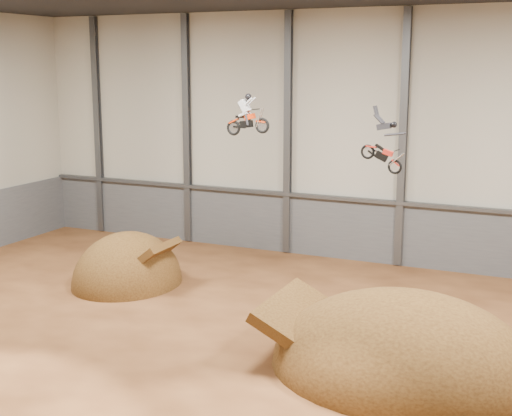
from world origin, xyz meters
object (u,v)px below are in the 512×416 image
at_px(landing_ramp, 402,369).
at_px(fmx_rider_b, 379,139).
at_px(fmx_rider_a, 248,112).
at_px(takeoff_ramp, 128,283).

bearing_deg(landing_ramp, fmx_rider_b, 123.97).
relative_size(landing_ramp, fmx_rider_a, 4.41).
bearing_deg(fmx_rider_a, takeoff_ramp, -170.50).
height_order(landing_ramp, fmx_rider_a, fmx_rider_a).
height_order(fmx_rider_a, fmx_rider_b, fmx_rider_a).
bearing_deg(fmx_rider_b, fmx_rider_a, 166.30).
xyz_separation_m(takeoff_ramp, fmx_rider_b, (13.27, -1.69, 8.12)).
xyz_separation_m(takeoff_ramp, landing_ramp, (15.17, -4.50, 0.00)).
relative_size(takeoff_ramp, fmx_rider_b, 2.55).
bearing_deg(fmx_rider_a, fmx_rider_b, -13.48).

